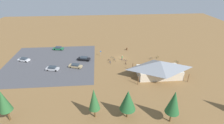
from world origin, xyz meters
name	(u,v)px	position (x,y,z in m)	size (l,w,h in m)	color
ground	(120,58)	(0.00, 0.00, 0.00)	(160.00, 160.00, 0.00)	olive
parking_lot_asphalt	(51,63)	(26.22, 1.58, 0.03)	(32.31, 31.18, 0.05)	#4C4C51
bike_pavilion	(160,68)	(-10.67, 13.78, 2.99)	(15.70, 8.74, 5.41)	beige
trash_bin	(127,49)	(-3.84, -8.03, 0.45)	(0.60, 0.60, 0.90)	brown
lot_sign	(101,52)	(7.56, -3.20, 1.41)	(0.56, 0.08, 2.20)	#99999E
pine_west	(3,101)	(28.77, 29.42, 5.44)	(2.72, 2.72, 8.08)	brown
pine_far_west	(174,102)	(-7.01, 32.76, 5.45)	(3.06, 3.06, 8.21)	brown
pine_east	(94,99)	(9.66, 29.98, 5.09)	(2.53, 2.53, 7.77)	brown
pine_far_east	(128,100)	(2.32, 30.65, 4.91)	(3.60, 3.60, 7.36)	brown
bicycle_white_back_row	(151,58)	(-11.67, 1.60, 0.35)	(1.55, 0.62, 0.80)	black
bicycle_yellow_by_bin	(157,57)	(-14.54, 0.79, 0.38)	(1.30, 1.30, 0.89)	black
bicycle_purple_yard_right	(125,60)	(-1.38, 2.62, 0.37)	(1.69, 0.63, 0.82)	black
bicycle_green_edge_south	(177,62)	(-20.39, 5.19, 0.38)	(1.43, 1.01, 0.82)	black
bicycle_teal_yard_center	(113,58)	(2.98, -0.01, 0.36)	(1.38, 1.04, 0.82)	black
bicycle_orange_mid_cluster	(176,65)	(-19.09, 7.71, 0.36)	(0.48, 1.76, 0.79)	black
bicycle_silver_yard_front	(115,60)	(2.35, 1.77, 0.38)	(0.50, 1.77, 0.82)	black
bicycle_black_trailside	(109,60)	(4.48, 1.77, 0.36)	(1.20, 1.25, 0.81)	black
bicycle_blue_near_sign	(110,62)	(4.30, 3.71, 0.39)	(0.63, 1.66, 0.86)	black
bicycle_red_yard_left	(126,63)	(-1.35, 4.99, 0.39)	(0.48, 1.74, 0.85)	black
car_black_end_stall	(84,59)	(14.02, 0.55, 0.75)	(4.89, 2.97, 1.40)	black
car_silver_inner_stall	(52,68)	(24.22, 7.27, 0.75)	(4.59, 2.64, 1.41)	#BCBCC1
car_green_mid_lot	(58,48)	(25.70, -10.74, 0.73)	(4.56, 2.60, 1.37)	#1E6B3D
car_white_back_corner	(24,60)	(36.52, -0.69, 0.69)	(4.65, 3.14, 1.26)	white
car_tan_near_entry	(75,66)	(16.61, 6.02, 0.71)	(4.95, 3.13, 1.31)	tan
visitor_near_lot	(122,58)	(-0.47, 1.35, 0.98)	(0.36, 0.36, 1.86)	#2D3347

